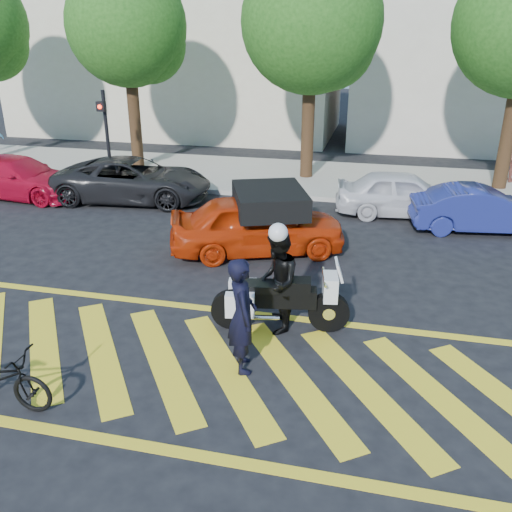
% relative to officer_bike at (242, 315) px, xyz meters
% --- Properties ---
extents(ground, '(90.00, 90.00, 0.00)m').
position_rel_officer_bike_xyz_m(ground, '(-0.73, -0.13, -0.95)').
color(ground, black).
rests_on(ground, ground).
extents(sidewalk, '(60.00, 5.00, 0.15)m').
position_rel_officer_bike_xyz_m(sidewalk, '(-0.73, 11.87, -0.88)').
color(sidewalk, '#9E998E').
rests_on(sidewalk, ground).
extents(crosswalk, '(12.33, 4.00, 0.01)m').
position_rel_officer_bike_xyz_m(crosswalk, '(-0.77, -0.13, -0.95)').
color(crosswalk, yellow).
rests_on(crosswalk, ground).
extents(building_left, '(16.00, 8.00, 10.00)m').
position_rel_officer_bike_xyz_m(building_left, '(-8.73, 20.87, 4.05)').
color(building_left, beige).
rests_on(building_left, ground).
extents(tree_left, '(4.20, 4.20, 7.26)m').
position_rel_officer_bike_xyz_m(tree_left, '(-7.10, 11.93, 4.04)').
color(tree_left, black).
rests_on(tree_left, ground).
extents(tree_center, '(4.60, 4.60, 7.56)m').
position_rel_officer_bike_xyz_m(tree_center, '(-0.60, 11.93, 4.14)').
color(tree_center, black).
rests_on(tree_center, ground).
extents(signal_pole, '(0.28, 0.43, 3.20)m').
position_rel_officer_bike_xyz_m(signal_pole, '(-7.23, 9.60, 0.97)').
color(signal_pole, black).
rests_on(signal_pole, ground).
extents(officer_bike, '(0.69, 0.82, 1.91)m').
position_rel_officer_bike_xyz_m(officer_bike, '(0.00, 0.00, 0.00)').
color(officer_bike, black).
rests_on(officer_bike, ground).
extents(police_motorcycle, '(2.47, 0.94, 1.10)m').
position_rel_officer_bike_xyz_m(police_motorcycle, '(0.31, 1.33, -0.36)').
color(police_motorcycle, black).
rests_on(police_motorcycle, ground).
extents(officer_moto, '(0.85, 1.02, 1.87)m').
position_rel_officer_bike_xyz_m(officer_moto, '(0.29, 1.33, -0.02)').
color(officer_moto, black).
rests_on(officer_moto, ground).
extents(red_convertible, '(4.50, 3.06, 1.42)m').
position_rel_officer_bike_xyz_m(red_convertible, '(-0.89, 4.83, -0.24)').
color(red_convertible, '#BC2B08').
rests_on(red_convertible, ground).
extents(parked_left, '(4.54, 2.07, 1.29)m').
position_rel_officer_bike_xyz_m(parked_left, '(-9.46, 7.67, -0.31)').
color(parked_left, '#B40B26').
rests_on(parked_left, ground).
extents(parked_mid_left, '(5.04, 2.70, 1.35)m').
position_rel_officer_bike_xyz_m(parked_mid_left, '(-5.66, 8.13, -0.28)').
color(parked_mid_left, black).
rests_on(parked_mid_left, ground).
extents(parked_mid_right, '(3.99, 1.93, 1.31)m').
position_rel_officer_bike_xyz_m(parked_mid_right, '(2.58, 8.53, -0.30)').
color(parked_mid_right, silver).
rests_on(parked_mid_right, ground).
extents(parked_right, '(3.80, 1.77, 1.21)m').
position_rel_officer_bike_xyz_m(parked_right, '(4.57, 7.67, -0.35)').
color(parked_right, navy).
rests_on(parked_right, ground).
extents(pedestrian_right, '(1.02, 1.00, 1.72)m').
position_rel_officer_bike_xyz_m(pedestrian_right, '(6.20, 12.76, 0.06)').
color(pedestrian_right, brown).
rests_on(pedestrian_right, sidewalk).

